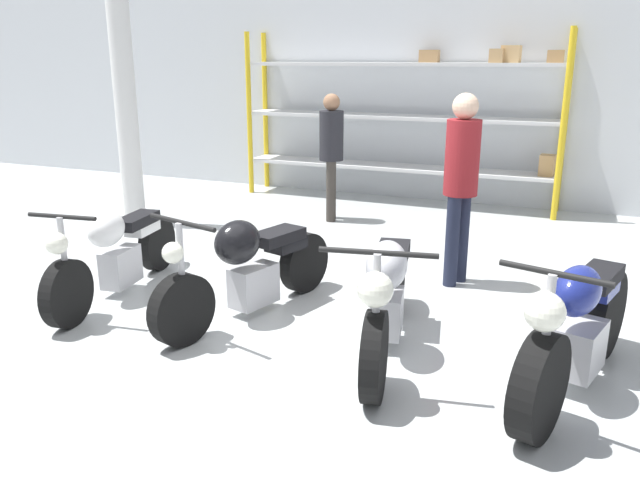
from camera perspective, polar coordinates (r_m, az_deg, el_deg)
name	(u,v)px	position (r m, az deg, el deg)	size (l,w,h in m)	color
ground_plane	(300,338)	(4.99, -1.80, -8.94)	(30.00, 30.00, 0.00)	#B2B7B7
back_wall	(451,81)	(9.69, 11.86, 14.04)	(30.00, 0.08, 3.60)	silver
shelving_rack	(407,114)	(9.49, 7.98, 11.37)	(4.77, 0.63, 2.52)	gold
support_pillar	(124,85)	(8.46, -17.49, 13.37)	(0.28, 0.28, 3.60)	silver
motorcycle_white	(116,252)	(6.03, -18.14, -1.03)	(0.61, 2.05, 0.94)	black
motorcycle_black	(249,267)	(5.30, -6.53, -2.51)	(0.86, 1.99, 0.98)	black
motorcycle_silver	(387,293)	(4.64, 6.13, -4.85)	(0.76, 2.09, 1.00)	black
motorcycle_blue	(577,330)	(4.38, 22.43, -7.63)	(0.81, 1.97, 1.02)	black
person_browsing	(331,147)	(8.36, 1.05, 8.50)	(0.41, 0.41, 1.69)	#38332D
person_near_rack	(461,174)	(6.01, 12.79, 5.94)	(0.41, 0.41, 1.83)	#1E2338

